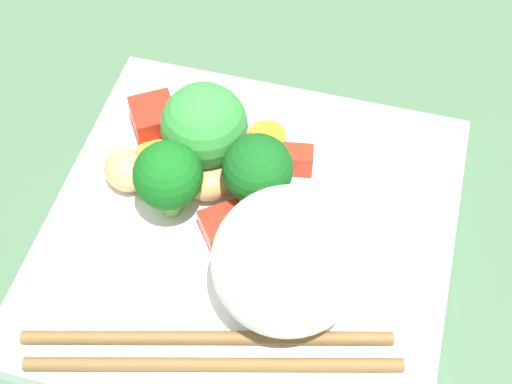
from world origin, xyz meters
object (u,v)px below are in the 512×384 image
object	(u,v)px
carrot_slice_2	(156,159)
broccoli_floret_1	(256,169)
chopstick_pair	(214,352)
square_plate	(249,235)
rice_mound	(289,259)

from	to	relation	value
carrot_slice_2	broccoli_floret_1	bearing A→B (deg)	-99.66
broccoli_floret_1	chopstick_pair	distance (cm)	10.91
square_plate	rice_mound	size ratio (longest dim) A/B	2.75
rice_mound	carrot_slice_2	distance (cm)	12.85
square_plate	carrot_slice_2	bearing A→B (deg)	66.37
square_plate	broccoli_floret_1	distance (cm)	4.64
rice_mound	carrot_slice_2	xyz separation A→B (cm)	(6.55, 10.65, -2.96)
chopstick_pair	broccoli_floret_1	bearing A→B (deg)	77.60
square_plate	chopstick_pair	world-z (taller)	chopstick_pair
rice_mound	broccoli_floret_1	distance (cm)	6.37
broccoli_floret_1	carrot_slice_2	size ratio (longest dim) A/B	2.08
square_plate	carrot_slice_2	size ratio (longest dim) A/B	8.85
carrot_slice_2	chopstick_pair	distance (cm)	14.08
rice_mound	carrot_slice_2	world-z (taller)	rice_mound
square_plate	carrot_slice_2	world-z (taller)	carrot_slice_2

